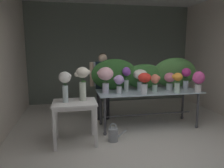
# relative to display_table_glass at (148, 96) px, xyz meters

# --- Properties ---
(ground_plane) EXTENTS (8.69, 8.69, 0.00)m
(ground_plane) POSITION_rel_display_table_glass_xyz_m (-0.36, 0.39, -0.67)
(ground_plane) COLOR beige
(wall_back) EXTENTS (5.10, 0.12, 2.96)m
(wall_back) POSITION_rel_display_table_glass_xyz_m (-0.36, 2.37, 0.81)
(wall_back) COLOR slate
(wall_back) RESTS_ON ground
(wall_left) EXTENTS (0.12, 4.07, 2.96)m
(wall_left) POSITION_rel_display_table_glass_xyz_m (-2.92, 0.39, 0.81)
(wall_left) COLOR beige
(wall_left) RESTS_ON ground
(display_table_glass) EXTENTS (2.17, 0.80, 0.79)m
(display_table_glass) POSITION_rel_display_table_glass_xyz_m (0.00, 0.00, 0.00)
(display_table_glass) COLOR #AAC0CE
(display_table_glass) RESTS_ON ground
(side_table_white) EXTENTS (0.76, 0.60, 0.76)m
(side_table_white) POSITION_rel_display_table_glass_xyz_m (-1.56, -0.51, -0.01)
(side_table_white) COLOR white
(side_table_white) RESTS_ON ground
(florist) EXTENTS (0.61, 0.24, 1.56)m
(florist) POSITION_rel_display_table_glass_xyz_m (-0.88, 0.63, 0.30)
(florist) COLOR #232328
(florist) RESTS_ON ground
(foliage_backdrop) EXTENTS (2.43, 0.29, 0.68)m
(foliage_backdrop) POSITION_rel_display_table_glass_xyz_m (0.05, 0.28, 0.44)
(foliage_backdrop) COLOR #2D6028
(foliage_backdrop) RESTS_ON display_table_glass
(vase_coral_hydrangea) EXTENTS (0.19, 0.17, 0.37)m
(vase_coral_hydrangea) POSITION_rel_display_table_glass_xyz_m (0.10, -0.11, 0.34)
(vase_coral_hydrangea) COLOR silver
(vase_coral_hydrangea) RESTS_ON display_table_glass
(vase_lilac_snapdragons) EXTENTS (0.22, 0.19, 0.37)m
(vase_lilac_snapdragons) POSITION_rel_display_table_glass_xyz_m (-0.68, -0.15, 0.35)
(vase_lilac_snapdragons) COLOR silver
(vase_lilac_snapdragons) RESTS_ON display_table_glass
(vase_magenta_freesia) EXTENTS (0.20, 0.20, 0.46)m
(vase_magenta_freesia) POSITION_rel_display_table_glass_xyz_m (0.87, 0.04, 0.40)
(vase_magenta_freesia) COLOR silver
(vase_magenta_freesia) RESTS_ON display_table_glass
(vase_blush_lilies) EXTENTS (0.33, 0.31, 0.53)m
(vase_blush_lilies) POSITION_rel_display_table_glass_xyz_m (-0.93, -0.07, 0.47)
(vase_blush_lilies) COLOR silver
(vase_blush_lilies) RESTS_ON display_table_glass
(vase_rosy_anemones) EXTENTS (0.24, 0.24, 0.37)m
(vase_rosy_anemones) POSITION_rel_display_table_glass_xyz_m (0.47, 0.01, 0.35)
(vase_rosy_anemones) COLOR silver
(vase_rosy_anemones) RESTS_ON display_table_glass
(vase_scarlet_peonies) EXTENTS (0.26, 0.26, 0.42)m
(vase_scarlet_peonies) POSITION_rel_display_table_glass_xyz_m (-0.20, -0.30, 0.39)
(vase_scarlet_peonies) COLOR silver
(vase_scarlet_peonies) RESTS_ON display_table_glass
(vase_ivory_roses) EXTENTS (0.30, 0.30, 0.45)m
(vase_ivory_roses) POSITION_rel_display_table_glass_xyz_m (-0.16, 0.09, 0.42)
(vase_ivory_roses) COLOR silver
(vase_ivory_roses) RESTS_ON display_table_glass
(vase_fuchsia_carnations) EXTENTS (0.26, 0.24, 0.43)m
(vase_fuchsia_carnations) POSITION_rel_display_table_glass_xyz_m (0.95, -0.32, 0.37)
(vase_fuchsia_carnations) COLOR silver
(vase_fuchsia_carnations) RESTS_ON display_table_glass
(vase_sunset_stock) EXTENTS (0.22, 0.19, 0.41)m
(vase_sunset_stock) POSITION_rel_display_table_glass_xyz_m (0.48, -0.32, 0.36)
(vase_sunset_stock) COLOR silver
(vase_sunset_stock) RESTS_ON display_table_glass
(vase_violet_ranunculus) EXTENTS (0.18, 0.17, 0.51)m
(vase_violet_ranunculus) POSITION_rel_display_table_glass_xyz_m (-0.47, 0.07, 0.42)
(vase_violet_ranunculus) COLOR silver
(vase_violet_ranunculus) RESTS_ON display_table_glass
(vase_white_roses_tall) EXTENTS (0.22, 0.21, 0.53)m
(vase_white_roses_tall) POSITION_rel_display_table_glass_xyz_m (-1.70, -0.51, 0.43)
(vase_white_roses_tall) COLOR silver
(vase_white_roses_tall) RESTS_ON side_table_white
(vase_cream_lisianthus_tall) EXTENTS (0.28, 0.23, 0.60)m
(vase_cream_lisianthus_tall) POSITION_rel_display_table_glass_xyz_m (-1.40, -0.45, 0.46)
(vase_cream_lisianthus_tall) COLOR silver
(vase_cream_lisianthus_tall) RESTS_ON side_table_white
(watering_can) EXTENTS (0.35, 0.18, 0.34)m
(watering_can) POSITION_rel_display_table_glass_xyz_m (-0.88, -0.59, -0.54)
(watering_can) COLOR #999EA3
(watering_can) RESTS_ON ground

